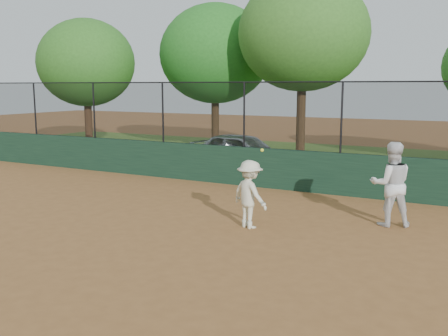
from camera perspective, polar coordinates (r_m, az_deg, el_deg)
The scene contains 10 objects.
ground at distance 10.37m, azimuth -9.71°, elevation -7.99°, with size 80.00×80.00×0.00m, color #935D2F.
back_wall at distance 15.30m, azimuth 3.97°, elevation 0.06°, with size 26.00×0.20×1.20m, color #183523.
grass_strip at distance 20.96m, azimuth 10.58°, elevation 0.80°, with size 36.00×12.00×0.01m, color #37561B.
parked_car at distance 18.06m, azimuth 2.13°, elevation 1.83°, with size 1.65×4.11×1.40m, color #ABB1B5.
player_second at distance 11.57m, azimuth 18.55°, elevation -1.75°, with size 0.91×0.71×1.87m, color silver.
player_main at distance 10.84m, azimuth 2.97°, elevation -3.02°, with size 1.10×0.89×1.82m.
fence_assembly at distance 15.13m, azimuth 3.94°, elevation 6.19°, with size 26.00×0.06×2.00m.
tree_0 at distance 24.68m, azimuth -15.50°, elevation 11.49°, with size 4.70×4.27×6.16m.
tree_1 at distance 23.32m, azimuth -1.03°, elevation 12.89°, with size 5.21×4.74×6.76m.
tree_2 at distance 20.41m, azimuth 9.02°, elevation 14.89°, with size 5.20×4.72×7.33m.
Camera 1 is at (6.07, -7.83, 3.07)m, focal length 40.00 mm.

